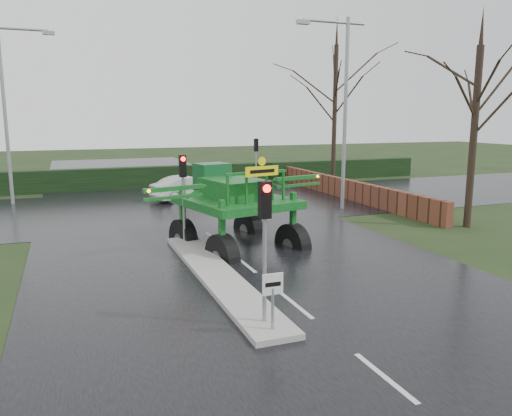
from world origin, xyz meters
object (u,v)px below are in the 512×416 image
object	(u,v)px
street_light_left_far	(10,98)
crop_sprayer	(219,200)
traffic_signal_far	(256,153)
traffic_signal_mid	(183,179)
white_sedan	(189,200)
traffic_signal_near	(265,222)
street_light_right	(341,97)
keep_left_sign	(273,292)

from	to	relation	value
street_light_left_far	crop_sprayer	bearing A→B (deg)	-62.63
crop_sprayer	traffic_signal_far	bearing A→B (deg)	51.45
traffic_signal_mid	white_sedan	bearing A→B (deg)	75.78
traffic_signal_near	white_sedan	bearing A→B (deg)	82.10
traffic_signal_near	street_light_right	size ratio (longest dim) A/B	0.35
traffic_signal_far	street_light_right	distance (m)	8.86
traffic_signal_mid	street_light_left_far	xyz separation A→B (m)	(-6.89, 12.51, 3.40)
white_sedan	traffic_signal_near	bearing A→B (deg)	155.79
traffic_signal_near	keep_left_sign	bearing A→B (deg)	-90.00
street_light_right	white_sedan	distance (m)	10.80
traffic_signal_near	street_light_right	world-z (taller)	street_light_right
traffic_signal_mid	traffic_signal_far	distance (m)	14.75
traffic_signal_near	traffic_signal_far	distance (m)	22.42
keep_left_sign	street_light_right	xyz separation A→B (m)	(9.49, 13.50, 4.93)
street_light_left_far	crop_sprayer	xyz separation A→B (m)	(7.65, -14.77, -3.89)
traffic_signal_far	white_sedan	bearing A→B (deg)	23.30
traffic_signal_near	crop_sprayer	size ratio (longest dim) A/B	0.45
traffic_signal_near	street_light_left_far	size ratio (longest dim) A/B	0.35
traffic_signal_far	traffic_signal_near	bearing A→B (deg)	69.64
traffic_signal_near	traffic_signal_mid	bearing A→B (deg)	90.00
keep_left_sign	street_light_right	distance (m)	17.23
traffic_signal_far	street_light_left_far	size ratio (longest dim) A/B	0.35
keep_left_sign	white_sedan	world-z (taller)	keep_left_sign
traffic_signal_near	white_sedan	size ratio (longest dim) A/B	0.79
crop_sprayer	white_sedan	size ratio (longest dim) A/B	1.75
traffic_signal_far	street_light_right	xyz separation A→B (m)	(1.69, -8.01, 3.40)
traffic_signal_far	street_light_left_far	bearing A→B (deg)	0.03
traffic_signal_mid	street_light_left_far	world-z (taller)	street_light_left_far
keep_left_sign	white_sedan	xyz separation A→B (m)	(2.60, 19.27, -1.06)
traffic_signal_mid	white_sedan	size ratio (longest dim) A/B	0.79
traffic_signal_far	crop_sprayer	distance (m)	16.38
traffic_signal_near	traffic_signal_far	world-z (taller)	same
traffic_signal_near	crop_sprayer	bearing A→B (deg)	83.11
traffic_signal_near	street_light_left_far	world-z (taller)	street_light_left_far
keep_left_sign	traffic_signal_near	size ratio (longest dim) A/B	0.38
keep_left_sign	traffic_signal_far	bearing A→B (deg)	70.07
traffic_signal_mid	street_light_right	distance (m)	11.05
traffic_signal_near	street_light_left_far	bearing A→B (deg)	108.17
street_light_right	crop_sprayer	world-z (taller)	street_light_right
traffic_signal_mid	white_sedan	world-z (taller)	traffic_signal_mid
street_light_left_far	crop_sprayer	size ratio (longest dim) A/B	1.29
street_light_left_far	white_sedan	size ratio (longest dim) A/B	2.25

